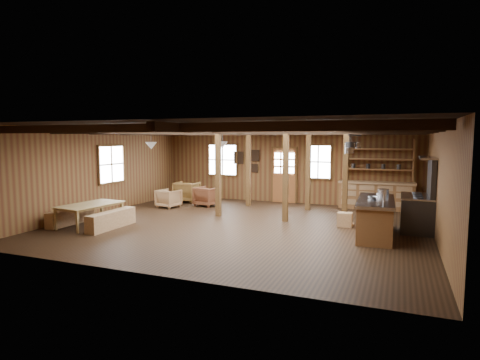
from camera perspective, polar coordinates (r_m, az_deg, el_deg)
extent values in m
cube|color=black|center=(11.51, 0.26, -6.50)|extent=(10.00, 9.00, 0.02)
cube|color=black|center=(11.25, 0.27, 7.67)|extent=(10.00, 9.00, 0.02)
cube|color=#552C18|center=(13.93, -19.29, 1.19)|extent=(0.02, 9.00, 2.80)
cube|color=#552C18|center=(10.55, 26.49, -0.50)|extent=(0.02, 9.00, 2.80)
cube|color=#552C18|center=(15.56, 6.37, 1.95)|extent=(10.00, 0.02, 2.80)
cube|color=#552C18|center=(7.32, -12.82, -2.60)|extent=(10.00, 0.02, 2.80)
cube|color=black|center=(8.09, -8.94, 7.37)|extent=(9.80, 0.12, 0.18)
cube|color=black|center=(9.41, -4.24, 7.21)|extent=(9.80, 0.12, 0.18)
cube|color=black|center=(10.78, -0.71, 7.06)|extent=(9.80, 0.12, 0.18)
cube|color=black|center=(12.18, 2.01, 6.92)|extent=(9.80, 0.12, 0.18)
cube|color=black|center=(13.60, 4.16, 6.80)|extent=(9.80, 0.12, 0.18)
cube|color=black|center=(14.84, 5.70, 6.71)|extent=(9.80, 0.12, 0.18)
cube|color=black|center=(11.24, 0.27, 7.01)|extent=(0.18, 8.82, 0.18)
cube|color=#422A12|center=(12.68, -3.12, 1.09)|extent=(0.15, 0.15, 2.80)
cube|color=#422A12|center=(14.63, 1.22, 1.73)|extent=(0.15, 0.15, 2.80)
cube|color=#422A12|center=(11.92, 6.51, 0.75)|extent=(0.15, 0.15, 2.80)
cube|color=#422A12|center=(14.01, 9.68, 1.47)|extent=(0.15, 0.15, 2.80)
cube|color=#422A12|center=(12.60, 14.76, 0.87)|extent=(0.15, 0.15, 2.80)
cube|color=brown|center=(15.59, 6.28, -1.18)|extent=(0.90, 0.06, 1.10)
cube|color=#422A12|center=(15.67, 4.61, 0.71)|extent=(0.06, 0.08, 2.10)
cube|color=#422A12|center=(15.41, 8.02, 0.59)|extent=(0.06, 0.08, 2.10)
cube|color=#422A12|center=(15.47, 6.35, 4.60)|extent=(1.02, 0.08, 0.06)
cube|color=white|center=(15.49, 6.32, 2.49)|extent=(0.84, 0.02, 0.90)
cube|color=white|center=(16.39, -2.47, 2.88)|extent=(1.20, 0.02, 1.20)
cube|color=#422A12|center=(16.39, -2.47, 2.88)|extent=(1.32, 0.06, 1.32)
cube|color=white|center=(15.21, 11.06, 2.54)|extent=(0.90, 0.02, 1.20)
cube|color=#422A12|center=(15.21, 11.06, 2.54)|extent=(1.02, 0.06, 1.32)
cube|color=white|center=(14.26, -17.85, 2.15)|extent=(0.02, 1.20, 1.20)
cube|color=#422A12|center=(14.26, -17.85, 2.15)|extent=(0.14, 1.24, 1.32)
cube|color=beige|center=(15.89, 1.81, 3.51)|extent=(0.50, 0.03, 0.40)
cube|color=black|center=(15.88, 1.80, 3.51)|extent=(0.55, 0.02, 0.45)
cube|color=beige|center=(16.11, -0.20, 3.19)|extent=(0.35, 0.03, 0.45)
cube|color=black|center=(16.10, -0.21, 3.19)|extent=(0.40, 0.02, 0.50)
cube|color=beige|center=(15.92, 1.81, 1.71)|extent=(0.40, 0.03, 0.30)
cube|color=black|center=(15.91, 1.79, 1.71)|extent=(0.45, 0.02, 0.35)
cube|color=brown|center=(14.81, 18.79, -2.22)|extent=(2.50, 0.55, 0.90)
cube|color=brown|center=(14.74, 18.85, -0.39)|extent=(2.55, 0.60, 0.06)
cube|color=brown|center=(14.76, 18.93, 1.46)|extent=(2.30, 0.35, 0.04)
cube|color=brown|center=(14.74, 18.97, 2.81)|extent=(2.30, 0.35, 0.04)
cube|color=brown|center=(14.73, 19.02, 4.17)|extent=(2.30, 0.35, 0.04)
cube|color=brown|center=(14.84, 14.53, 2.96)|extent=(0.04, 0.35, 1.40)
cube|color=brown|center=(14.73, 23.45, 2.64)|extent=(0.04, 0.35, 1.40)
cylinder|color=#313134|center=(12.65, -12.55, 6.27)|extent=(0.02, 0.02, 0.45)
cone|color=white|center=(12.66, -12.52, 4.80)|extent=(0.36, 0.36, 0.22)
cylinder|color=#313134|center=(13.67, -2.52, 6.37)|extent=(0.02, 0.02, 0.45)
cone|color=white|center=(13.67, -2.52, 5.01)|extent=(0.36, 0.36, 0.22)
cylinder|color=#313134|center=(10.81, 16.12, 6.13)|extent=(0.04, 3.00, 0.04)
cylinder|color=#313134|center=(9.47, 15.27, 5.36)|extent=(0.01, 0.01, 0.28)
cylinder|color=#B1B3B8|center=(9.47, 15.24, 4.08)|extent=(0.20, 0.20, 0.14)
cylinder|color=#313134|center=(9.92, 15.39, 5.72)|extent=(0.01, 0.01, 0.16)
cylinder|color=#313134|center=(9.92, 15.37, 4.85)|extent=(0.21, 0.21, 0.14)
cylinder|color=#313134|center=(10.37, 15.42, 5.62)|extent=(0.01, 0.01, 0.20)
cylinder|color=#B1B3B8|center=(10.37, 15.39, 4.68)|extent=(0.25, 0.25, 0.14)
cylinder|color=#313134|center=(10.82, 15.63, 5.69)|extent=(0.01, 0.01, 0.17)
cylinder|color=#313134|center=(10.82, 15.61, 4.87)|extent=(0.24, 0.24, 0.14)
cylinder|color=#313134|center=(11.26, 16.34, 5.66)|extent=(0.01, 0.01, 0.18)
cylinder|color=#B1B3B8|center=(11.26, 16.32, 4.86)|extent=(0.20, 0.20, 0.14)
cylinder|color=#313134|center=(11.71, 16.35, 5.62)|extent=(0.01, 0.01, 0.19)
cylinder|color=#313134|center=(11.71, 16.32, 4.81)|extent=(0.21, 0.21, 0.14)
cylinder|color=#313134|center=(12.16, 16.35, 5.53)|extent=(0.01, 0.01, 0.23)
cylinder|color=#B1B3B8|center=(12.17, 16.32, 4.66)|extent=(0.23, 0.23, 0.14)
cube|color=brown|center=(10.78, 18.68, -5.29)|extent=(0.89, 2.43, 0.86)
cube|color=#B1B3B8|center=(10.70, 18.76, -2.81)|extent=(0.97, 2.53, 0.08)
cylinder|color=#313134|center=(10.11, 18.58, -3.31)|extent=(0.44, 0.44, 0.06)
cylinder|color=#B1B3B8|center=(10.08, 19.74, -2.51)|extent=(0.03, 0.03, 0.30)
cube|color=brown|center=(11.67, 14.68, -5.47)|extent=(0.45, 0.32, 0.40)
cube|color=#313134|center=(11.79, 23.84, -4.42)|extent=(0.81, 1.51, 0.91)
cube|color=#B1B3B8|center=(11.72, 23.93, -2.14)|extent=(0.83, 1.53, 0.04)
cube|color=#313134|center=(11.68, 25.61, 0.39)|extent=(0.12, 1.51, 1.01)
cube|color=#B1B3B8|center=(11.64, 25.13, 2.88)|extent=(0.40, 1.61, 0.05)
imported|color=#9C7D47|center=(12.08, -20.39, -4.71)|extent=(1.16, 1.88, 0.63)
cube|color=brown|center=(12.61, -22.91, -4.81)|extent=(0.30, 1.62, 0.44)
cube|color=brown|center=(11.64, -17.81, -5.40)|extent=(0.32, 1.73, 0.47)
imported|color=brown|center=(15.80, -7.59, -1.67)|extent=(0.91, 0.94, 0.79)
imported|color=brown|center=(14.77, -4.71, -2.32)|extent=(0.90, 0.92, 0.71)
imported|color=#956C44|center=(14.61, -10.10, -2.59)|extent=(0.81, 0.83, 0.66)
cylinder|color=#B1B3B8|center=(11.40, 19.66, -1.66)|extent=(0.31, 0.31, 0.18)
imported|color=silver|center=(10.78, 18.32, -2.36)|extent=(0.27, 0.27, 0.06)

